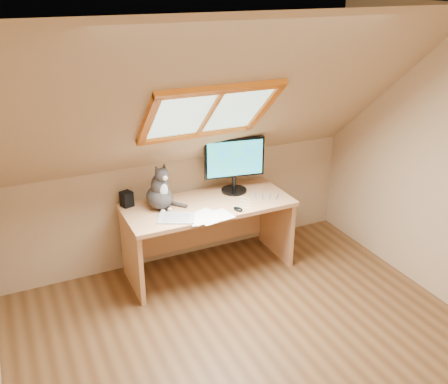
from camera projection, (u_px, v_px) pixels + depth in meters
ground at (270, 367)px, 3.58m from camera, size 3.50×3.50×0.00m
room_shell at (286, 189)px, 2.93m from camera, size 3.52×3.52×2.41m
desk at (205, 222)px, 4.63m from camera, size 1.52×0.66×0.69m
monitor at (234, 162)px, 4.61m from camera, size 0.57×0.24×0.53m
cat at (160, 192)px, 4.34m from camera, size 0.28×0.32×0.43m
desk_speaker at (127, 199)px, 4.41m from camera, size 0.12×0.12×0.14m
graphics_tablet at (176, 218)px, 4.20m from camera, size 0.37×0.33×0.01m
mouse at (238, 209)px, 4.34m from camera, size 0.09×0.11×0.03m
papers at (205, 217)px, 4.22m from camera, size 0.35×0.30×0.01m
cables at (258, 199)px, 4.57m from camera, size 0.51×0.26×0.01m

